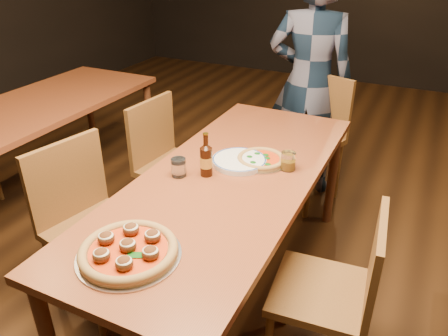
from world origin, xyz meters
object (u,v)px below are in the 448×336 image
at_px(chair_main_sw, 178,167).
at_px(diner, 309,83).
at_px(table_left, 30,116).
at_px(amber_glass, 288,161).
at_px(chair_end, 304,140).
at_px(beer_bottle, 206,161).
at_px(pizza_meatball, 128,250).
at_px(chair_main_e, 321,291).
at_px(plate_stack, 239,161).
at_px(chair_main_nw, 98,230).
at_px(pizza_margherita, 261,159).
at_px(table_main, 228,189).
at_px(water_glass, 179,167).

height_order(chair_main_sw, diner, diner).
bearing_deg(table_left, amber_glass, -2.97).
height_order(chair_end, amber_glass, chair_end).
xyz_separation_m(beer_bottle, diner, (0.12, 1.40, 0.03)).
distance_m(pizza_meatball, beer_bottle, 0.69).
height_order(table_left, chair_main_e, chair_main_e).
distance_m(chair_main_sw, plate_stack, 0.70).
height_order(chair_main_sw, plate_stack, chair_main_sw).
distance_m(beer_bottle, amber_glass, 0.42).
relative_size(chair_main_nw, chair_main_e, 1.07).
bearing_deg(chair_main_sw, plate_stack, -111.14).
relative_size(chair_end, diner, 0.57).
xyz_separation_m(pizza_meatball, diner, (0.08, 2.08, 0.08)).
relative_size(plate_stack, beer_bottle, 1.29).
distance_m(pizza_meatball, plate_stack, 0.87).
bearing_deg(pizza_margherita, pizza_meatball, -99.83).
height_order(table_main, table_left, same).
bearing_deg(beer_bottle, pizza_meatball, -87.17).
xyz_separation_m(beer_bottle, water_glass, (-0.12, -0.07, -0.03)).
xyz_separation_m(chair_main_sw, pizza_margherita, (0.66, -0.22, 0.30)).
height_order(amber_glass, diner, diner).
height_order(chair_main_nw, chair_main_sw, chair_main_nw).
height_order(chair_main_sw, beer_bottle, beer_bottle).
xyz_separation_m(chair_main_sw, water_glass, (0.35, -0.53, 0.33)).
xyz_separation_m(water_glass, amber_glass, (0.47, 0.30, 0.00)).
distance_m(chair_main_e, amber_glass, 0.66).
height_order(plate_stack, amber_glass, amber_glass).
distance_m(pizza_margherita, diner, 1.16).
bearing_deg(table_left, pizza_margherita, -2.83).
distance_m(table_left, water_glass, 1.53).
height_order(chair_end, water_glass, chair_end).
xyz_separation_m(table_main, amber_glass, (0.24, 0.20, 0.12)).
height_order(pizza_meatball, amber_glass, amber_glass).
xyz_separation_m(table_left, chair_end, (1.77, 0.86, -0.19)).
bearing_deg(beer_bottle, chair_main_e, -17.87).
bearing_deg(pizza_margherita, water_glass, -135.17).
bearing_deg(chair_main_sw, table_left, 101.86).
height_order(chair_end, pizza_margherita, chair_end).
bearing_deg(table_main, amber_glass, 39.44).
distance_m(table_main, pizza_meatball, 0.73).
xyz_separation_m(plate_stack, beer_bottle, (-0.10, -0.18, 0.07)).
height_order(chair_end, plate_stack, chair_end).
bearing_deg(pizza_margherita, diner, 93.89).
xyz_separation_m(chair_main_e, plate_stack, (-0.58, 0.40, 0.32)).
xyz_separation_m(pizza_meatball, amber_glass, (0.31, 0.92, 0.02)).
distance_m(pizza_meatball, amber_glass, 0.97).
xyz_separation_m(chair_main_nw, chair_main_sw, (0.00, 0.79, -0.01)).
distance_m(table_left, chair_main_nw, 1.32).
bearing_deg(chair_main_nw, table_main, -46.25).
relative_size(chair_main_e, pizza_margherita, 3.25).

